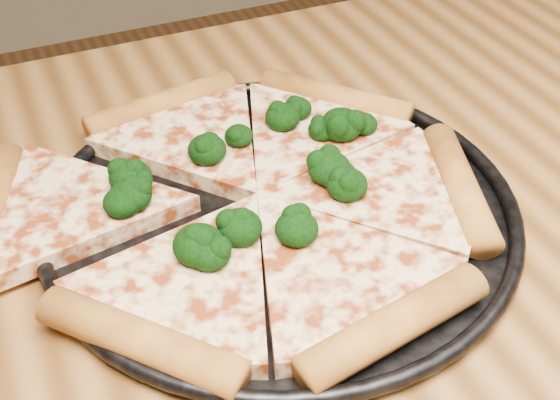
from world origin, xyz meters
name	(u,v)px	position (x,y,z in m)	size (l,w,h in m)	color
pizza_pan	(280,209)	(-0.02, 0.14, 0.76)	(0.34, 0.34, 0.02)	black
pizza	(248,197)	(-0.04, 0.15, 0.77)	(0.39, 0.34, 0.03)	beige
broccoli_florets	(251,177)	(-0.04, 0.16, 0.78)	(0.23, 0.16, 0.03)	black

